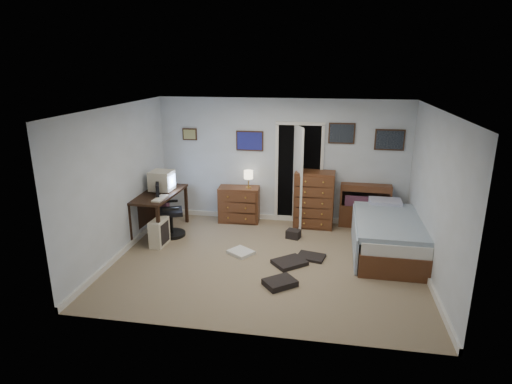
% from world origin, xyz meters
% --- Properties ---
extents(floor, '(5.00, 4.00, 0.02)m').
position_xyz_m(floor, '(0.00, 0.00, -0.01)').
color(floor, gray).
rests_on(floor, ground).
extents(computer_desk, '(0.71, 1.43, 0.80)m').
position_xyz_m(computer_desk, '(-2.30, 0.90, 0.62)').
color(computer_desk, black).
rests_on(computer_desk, floor).
extents(crt_monitor, '(0.43, 0.41, 0.39)m').
position_xyz_m(crt_monitor, '(-2.18, 1.04, 1.00)').
color(crt_monitor, beige).
rests_on(crt_monitor, computer_desk).
extents(keyboard, '(0.18, 0.44, 0.03)m').
position_xyz_m(keyboard, '(-2.02, 0.54, 0.82)').
color(keyboard, beige).
rests_on(keyboard, computer_desk).
extents(pc_tower, '(0.24, 0.46, 0.48)m').
position_xyz_m(pc_tower, '(-2.00, 0.34, 0.24)').
color(pc_tower, beige).
rests_on(pc_tower, floor).
extents(office_chair, '(0.65, 0.65, 1.04)m').
position_xyz_m(office_chair, '(-2.00, 0.78, 0.40)').
color(office_chair, black).
rests_on(office_chair, floor).
extents(media_stack, '(0.17, 0.17, 0.86)m').
position_xyz_m(media_stack, '(-2.32, 1.41, 0.43)').
color(media_stack, maroon).
rests_on(media_stack, floor).
extents(low_dresser, '(0.85, 0.46, 0.73)m').
position_xyz_m(low_dresser, '(-0.84, 1.77, 0.37)').
color(low_dresser, brown).
rests_on(low_dresser, floor).
extents(table_lamp, '(0.19, 0.19, 0.36)m').
position_xyz_m(table_lamp, '(-0.64, 1.77, 0.99)').
color(table_lamp, gold).
rests_on(table_lamp, low_dresser).
extents(doorway, '(0.96, 1.12, 2.05)m').
position_xyz_m(doorway, '(0.35, 2.27, 1.00)').
color(doorway, black).
rests_on(doorway, floor).
extents(tall_dresser, '(0.78, 0.48, 1.13)m').
position_xyz_m(tall_dresser, '(0.68, 1.75, 0.56)').
color(tall_dresser, brown).
rests_on(tall_dresser, floor).
extents(headboard_bookcase, '(0.99, 0.29, 0.88)m').
position_xyz_m(headboard_bookcase, '(1.68, 1.86, 0.47)').
color(headboard_bookcase, brown).
rests_on(headboard_bookcase, floor).
extents(bed, '(1.18, 2.14, 0.70)m').
position_xyz_m(bed, '(1.98, 0.73, 0.33)').
color(bed, brown).
rests_on(bed, floor).
extents(wall_posters, '(4.38, 0.04, 0.60)m').
position_xyz_m(wall_posters, '(0.57, 1.98, 1.75)').
color(wall_posters, '#331E11').
rests_on(wall_posters, floor).
extents(floor_clutter, '(1.71, 2.22, 0.16)m').
position_xyz_m(floor_clutter, '(0.27, 0.02, 0.04)').
color(floor_clutter, silver).
rests_on(floor_clutter, floor).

